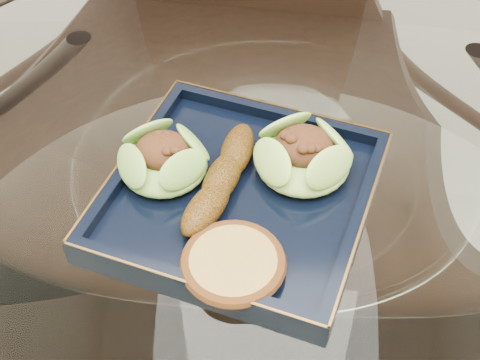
{
  "coord_description": "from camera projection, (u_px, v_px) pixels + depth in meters",
  "views": [
    {
      "loc": [
        -0.01,
        -0.5,
        1.31
      ],
      "look_at": [
        -0.04,
        -0.03,
        0.8
      ],
      "focal_mm": 50.0,
      "sensor_mm": 36.0,
      "label": 1
    }
  ],
  "objects": [
    {
      "name": "crumb_patty",
      "position": [
        233.0,
        264.0,
        0.64
      ],
      "size": [
        0.11,
        0.11,
        0.02
      ],
      "primitive_type": "cylinder",
      "rotation": [
        0.0,
        0.0,
        0.33
      ],
      "color": "gold",
      "rests_on": "navy_plate"
    },
    {
      "name": "lettuce_wrap_left",
      "position": [
        164.0,
        161.0,
        0.72
      ],
      "size": [
        0.12,
        0.12,
        0.03
      ],
      "primitive_type": "ellipsoid",
      "rotation": [
        0.0,
        0.0,
        0.23
      ],
      "color": "#59952B",
      "rests_on": "navy_plate"
    },
    {
      "name": "dining_chair",
      "position": [
        234.0,
        119.0,
        1.16
      ],
      "size": [
        0.46,
        0.46,
        0.97
      ],
      "rotation": [
        0.0,
        0.0,
        -0.11
      ],
      "color": "black",
      "rests_on": "ground"
    },
    {
      "name": "roasted_plantain",
      "position": [
        222.0,
        178.0,
        0.71
      ],
      "size": [
        0.08,
        0.17,
        0.03
      ],
      "primitive_type": "ellipsoid",
      "rotation": [
        0.0,
        0.0,
        1.26
      ],
      "color": "#5F380A",
      "rests_on": "navy_plate"
    },
    {
      "name": "navy_plate",
      "position": [
        240.0,
        199.0,
        0.72
      ],
      "size": [
        0.34,
        0.34,
        0.02
      ],
      "primitive_type": "cube",
      "rotation": [
        0.0,
        0.0,
        -0.31
      ],
      "color": "black",
      "rests_on": "dining_table"
    },
    {
      "name": "lettuce_wrap_right",
      "position": [
        303.0,
        158.0,
        0.72
      ],
      "size": [
        0.12,
        0.12,
        0.04
      ],
      "primitive_type": "ellipsoid",
      "rotation": [
        0.0,
        0.0,
        0.19
      ],
      "color": "olive",
      "rests_on": "navy_plate"
    },
    {
      "name": "dining_table",
      "position": [
        268.0,
        274.0,
        0.86
      ],
      "size": [
        1.13,
        1.13,
        0.77
      ],
      "color": "white",
      "rests_on": "ground"
    }
  ]
}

